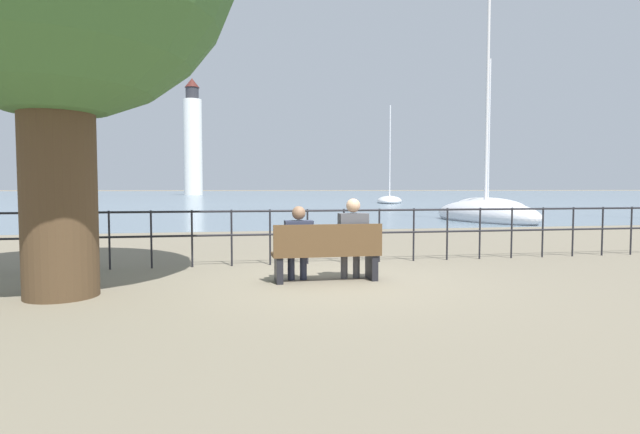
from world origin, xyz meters
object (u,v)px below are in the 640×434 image
at_px(sailboat_3, 485,214).
at_px(sailboat_4, 487,205).
at_px(seated_person_left, 298,240).
at_px(seated_person_right, 353,235).
at_px(sailboat_0, 44,201).
at_px(sailboat_2, 389,200).
at_px(park_bench, 327,254).
at_px(harbor_lighthouse, 193,141).

height_order(sailboat_3, sailboat_4, sailboat_3).
height_order(seated_person_left, sailboat_3, sailboat_3).
xyz_separation_m(seated_person_right, sailboat_0, (-17.93, 40.82, -0.32)).
distance_m(sailboat_0, sailboat_2, 32.24).
height_order(park_bench, sailboat_3, sailboat_3).
xyz_separation_m(park_bench, sailboat_3, (9.70, 12.67, -0.10)).
bearing_deg(seated_person_left, sailboat_3, 51.19).
xyz_separation_m(seated_person_left, harbor_lighthouse, (-8.35, 110.08, 11.64)).
height_order(park_bench, harbor_lighthouse, harbor_lighthouse).
bearing_deg(sailboat_4, sailboat_3, -118.76).
height_order(park_bench, sailboat_2, sailboat_2).
height_order(seated_person_right, sailboat_2, sailboat_2).
bearing_deg(sailboat_3, sailboat_4, 47.99).
height_order(seated_person_left, sailboat_2, sailboat_2).
distance_m(park_bench, seated_person_right, 0.52).
bearing_deg(sailboat_0, harbor_lighthouse, 89.67).
relative_size(park_bench, sailboat_3, 0.16).
bearing_deg(sailboat_4, harbor_lighthouse, 106.99).
distance_m(seated_person_left, sailboat_3, 16.16).
distance_m(sailboat_2, harbor_lighthouse, 74.34).
bearing_deg(sailboat_4, seated_person_left, -123.83).
xyz_separation_m(park_bench, harbor_lighthouse, (-8.78, 110.15, 11.86)).
bearing_deg(sailboat_0, park_bench, -59.98).
relative_size(sailboat_2, harbor_lighthouse, 0.38).
xyz_separation_m(seated_person_right, sailboat_2, (14.31, 40.59, -0.45)).
bearing_deg(sailboat_2, sailboat_3, -81.75).
bearing_deg(sailboat_0, seated_person_right, -59.44).
height_order(park_bench, sailboat_4, sailboat_4).
height_order(seated_person_left, harbor_lighthouse, harbor_lighthouse).
relative_size(park_bench, sailboat_2, 0.17).
bearing_deg(seated_person_right, harbor_lighthouse, 94.78).
distance_m(seated_person_left, sailboat_2, 43.33).
distance_m(seated_person_right, sailboat_4, 28.37).
bearing_deg(harbor_lighthouse, sailboat_0, -97.17).
distance_m(park_bench, harbor_lighthouse, 111.14).
distance_m(sailboat_0, sailboat_4, 37.65).
distance_m(seated_person_left, sailboat_0, 44.24).
relative_size(park_bench, seated_person_right, 1.31).
relative_size(park_bench, harbor_lighthouse, 0.06).
height_order(seated_person_right, sailboat_0, sailboat_0).
bearing_deg(park_bench, seated_person_left, 169.79).
bearing_deg(harbor_lighthouse, park_bench, -85.44).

